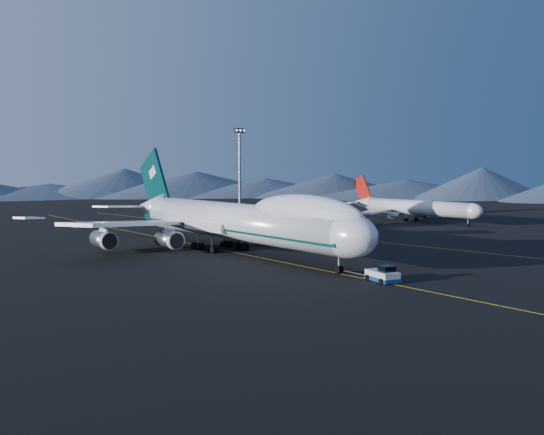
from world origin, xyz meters
TOP-DOWN VIEW (x-y plane):
  - ground at (0.00, 0.00)m, footprint 500.00×500.00m
  - taxiway_line_main at (0.00, 0.00)m, footprint 0.25×220.00m
  - taxiway_line_side at (30.00, 10.00)m, footprint 28.08×198.09m
  - boeing_747 at (0.00, 0.03)m, footprint 59.62×72.43m
  - pushback_tug at (0.37, -34.45)m, footprint 3.72×5.46m
  - second_jet at (75.57, 23.99)m, footprint 40.76×46.05m
  - service_van at (30.65, 4.30)m, footprint 5.42×5.55m
  - floodlight_mast at (37.22, 54.50)m, footprint 3.24×2.43m

SIDE VIEW (x-z plane):
  - ground at x=0.00m, z-range 0.00..0.00m
  - taxiway_line_main at x=0.00m, z-range 0.01..0.01m
  - taxiway_line_side at x=30.00m, z-range 0.01..0.01m
  - pushback_tug at x=0.37m, z-range -0.40..1.78m
  - service_van at x=30.65m, z-range 0.00..1.48m
  - second_jet at x=75.57m, z-range -2.59..10.52m
  - boeing_747 at x=0.00m, z-range -3.87..15.50m
  - floodlight_mast at x=37.22m, z-range 0.18..26.44m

